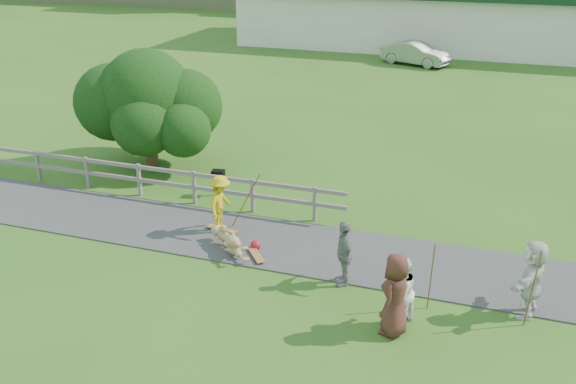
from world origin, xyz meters
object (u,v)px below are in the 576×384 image
at_px(skater_fallen, 230,241).
at_px(spectator_b, 344,253).
at_px(car_silver, 415,53).
at_px(bbq, 218,183).
at_px(spectator_a, 401,292).
at_px(spectator_c, 395,295).
at_px(tree, 149,121).
at_px(spectator_d, 532,279).
at_px(skater_rider, 221,206).

distance_m(skater_fallen, spectator_b, 3.41).
bearing_deg(car_silver, bbq, -167.78).
bearing_deg(spectator_a, spectator_c, 12.82).
xyz_separation_m(tree, bbq, (3.55, -1.83, -1.26)).
bearing_deg(bbq, tree, 143.70).
height_order(spectator_d, bbq, spectator_d).
relative_size(spectator_a, bbq, 1.85).
xyz_separation_m(spectator_a, spectator_b, (-1.62, 1.28, 0.04)).
xyz_separation_m(skater_rider, spectator_b, (4.05, -1.62, 0.03)).
distance_m(spectator_a, spectator_c, 0.41).
bearing_deg(bbq, skater_rider, -72.63).
xyz_separation_m(spectator_b, spectator_d, (4.33, 0.05, 0.09)).
bearing_deg(spectator_c, spectator_a, -175.81).
xyz_separation_m(skater_fallen, spectator_a, (4.93, -1.87, 0.48)).
xyz_separation_m(spectator_a, bbq, (-6.90, 5.38, -0.37)).
xyz_separation_m(car_silver, tree, (-6.41, -21.43, 0.99)).
bearing_deg(tree, bbq, -27.21).
distance_m(skater_rider, car_silver, 25.79).
distance_m(spectator_b, tree, 10.67).
bearing_deg(spectator_b, skater_rider, -138.43).
distance_m(car_silver, tree, 22.39).
distance_m(spectator_a, car_silver, 28.92).
distance_m(spectator_d, car_silver, 28.13).
relative_size(skater_rider, bbq, 1.89).
bearing_deg(skater_rider, spectator_c, -121.30).
bearing_deg(spectator_b, spectator_d, 64.07).
bearing_deg(spectator_a, skater_rider, -95.56).
xyz_separation_m(spectator_b, tree, (-8.83, 5.93, 0.85)).
relative_size(spectator_b, car_silver, 0.39).
xyz_separation_m(skater_fallen, spectator_c, (4.87, -2.25, 0.62)).
height_order(spectator_b, bbq, spectator_b).
height_order(car_silver, tree, tree).
relative_size(spectator_d, car_silver, 0.43).
distance_m(spectator_b, car_silver, 27.47).
relative_size(spectator_d, bbq, 2.14).
bearing_deg(car_silver, spectator_a, -152.75).
relative_size(spectator_c, tree, 0.36).
relative_size(spectator_b, tree, 0.32).
bearing_deg(bbq, car_silver, 73.91).
distance_m(spectator_a, spectator_d, 3.03).
relative_size(skater_rider, tree, 0.31).
height_order(skater_fallen, spectator_a, spectator_a).
xyz_separation_m(spectator_d, car_silver, (-6.75, 27.31, -0.23)).
bearing_deg(bbq, spectator_b, -46.91).
xyz_separation_m(skater_rider, skater_fallen, (0.73, -1.03, -0.50)).
bearing_deg(skater_rider, spectator_a, -118.06).
height_order(skater_fallen, spectator_c, spectator_c).
bearing_deg(spectator_a, car_silver, -150.41).
relative_size(skater_rider, car_silver, 0.38).
bearing_deg(spectator_c, car_silver, -159.25).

